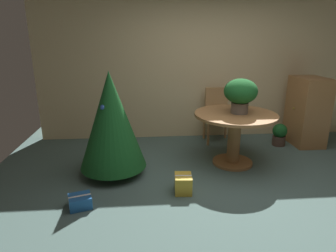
% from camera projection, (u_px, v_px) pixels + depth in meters
% --- Properties ---
extents(ground_plane, '(6.60, 6.60, 0.00)m').
position_uv_depth(ground_plane, '(236.00, 192.00, 3.59)').
color(ground_plane, '#4C6660').
extents(back_wall_panel, '(6.00, 0.10, 2.60)m').
position_uv_depth(back_wall_panel, '(204.00, 67.00, 5.30)').
color(back_wall_panel, beige).
rests_on(back_wall_panel, ground_plane).
extents(round_dining_table, '(1.18, 1.18, 0.78)m').
position_uv_depth(round_dining_table, '(235.00, 128.00, 4.24)').
color(round_dining_table, '#9E6B3D').
rests_on(round_dining_table, ground_plane).
extents(flower_vase, '(0.47, 0.47, 0.50)m').
position_uv_depth(flower_vase, '(241.00, 93.00, 4.10)').
color(flower_vase, '#665B51').
rests_on(flower_vase, round_dining_table).
extents(wooden_chair_far, '(0.45, 0.41, 0.96)m').
position_uv_depth(wooden_chair_far, '(217.00, 111.00, 5.23)').
color(wooden_chair_far, '#B27F4C').
rests_on(wooden_chair_far, ground_plane).
extents(holiday_tree, '(0.90, 0.90, 1.42)m').
position_uv_depth(holiday_tree, '(111.00, 121.00, 3.85)').
color(holiday_tree, brown).
rests_on(holiday_tree, ground_plane).
extents(gift_box_gold, '(0.22, 0.26, 0.22)m').
position_uv_depth(gift_box_gold, '(183.00, 184.00, 3.56)').
color(gift_box_gold, gold).
rests_on(gift_box_gold, ground_plane).
extents(gift_box_blue, '(0.29, 0.28, 0.14)m').
position_uv_depth(gift_box_blue, '(80.00, 201.00, 3.25)').
color(gift_box_blue, '#1E569E').
rests_on(gift_box_blue, ground_plane).
extents(wooden_cabinet, '(0.50, 0.69, 1.18)m').
position_uv_depth(wooden_cabinet, '(307.00, 111.00, 5.06)').
color(wooden_cabinet, '#9E6B3D').
rests_on(wooden_cabinet, ground_plane).
extents(potted_plant, '(0.25, 0.25, 0.39)m').
position_uv_depth(potted_plant, '(279.00, 134.00, 5.08)').
color(potted_plant, '#4C382D').
rests_on(potted_plant, ground_plane).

